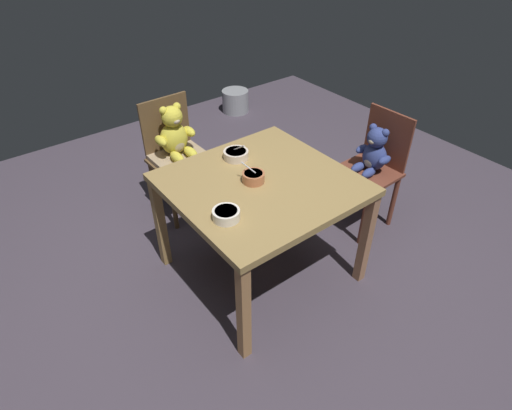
% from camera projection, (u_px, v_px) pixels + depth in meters
% --- Properties ---
extents(ground_plane, '(5.20, 5.20, 0.04)m').
position_uv_depth(ground_plane, '(260.00, 271.00, 2.92)').
color(ground_plane, '#433B46').
extents(dining_table, '(1.02, 0.99, 0.72)m').
position_uv_depth(dining_table, '(261.00, 193.00, 2.52)').
color(dining_table, olive).
rests_on(dining_table, ground_plane).
extents(teddy_chair_near_right, '(0.41, 0.40, 0.86)m').
position_uv_depth(teddy_chair_near_right, '(373.00, 160.00, 3.01)').
color(teddy_chair_near_right, brown).
rests_on(teddy_chair_near_right, ground_plane).
extents(teddy_chair_far_center, '(0.42, 0.37, 0.89)m').
position_uv_depth(teddy_chair_far_center, '(176.00, 145.00, 3.12)').
color(teddy_chair_far_center, brown).
rests_on(teddy_chair_far_center, ground_plane).
extents(porridge_bowl_white_near_left, '(0.14, 0.14, 0.05)m').
position_uv_depth(porridge_bowl_white_near_left, '(226.00, 214.00, 2.18)').
color(porridge_bowl_white_near_left, silver).
rests_on(porridge_bowl_white_near_left, dining_table).
extents(porridge_bowl_terracotta_center, '(0.13, 0.13, 0.12)m').
position_uv_depth(porridge_bowl_terracotta_center, '(253.00, 177.00, 2.45)').
color(porridge_bowl_terracotta_center, '#B86C46').
rests_on(porridge_bowl_terracotta_center, dining_table).
extents(porridge_bowl_cream_far_center, '(0.16, 0.17, 0.13)m').
position_uv_depth(porridge_bowl_cream_far_center, '(236.00, 154.00, 2.66)').
color(porridge_bowl_cream_far_center, beige).
rests_on(porridge_bowl_cream_far_center, dining_table).
extents(metal_pail, '(0.30, 0.30, 0.25)m').
position_uv_depth(metal_pail, '(235.00, 101.00, 4.83)').
color(metal_pail, '#93969B').
rests_on(metal_pail, ground_plane).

